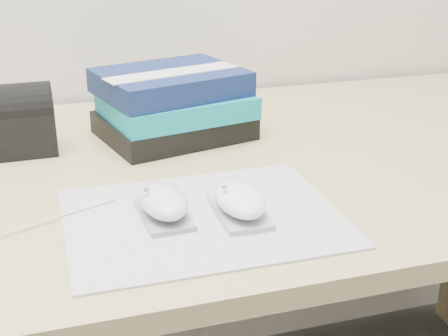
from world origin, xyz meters
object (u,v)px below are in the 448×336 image
object	(u,v)px
mouse_rear	(164,203)
mouse_front	(240,201)
desk	(223,258)
pouch	(15,120)
book_stack	(173,104)

from	to	relation	value
mouse_rear	mouse_front	xyz separation A→B (m)	(0.10, -0.02, 0.00)
desk	mouse_rear	distance (m)	0.40
mouse_rear	pouch	distance (m)	0.37
mouse_front	book_stack	world-z (taller)	book_stack
desk	pouch	distance (m)	0.46
desk	mouse_front	world-z (taller)	mouse_front
mouse_rear	mouse_front	bearing A→B (deg)	-13.87
book_stack	pouch	world-z (taller)	book_stack
book_stack	desk	bearing A→B (deg)	-42.69
mouse_rear	mouse_front	distance (m)	0.10
mouse_front	book_stack	xyz separation A→B (m)	(-0.01, 0.35, 0.04)
book_stack	pouch	size ratio (longest dim) A/B	2.22
pouch	desk	bearing A→B (deg)	-10.03
mouse_rear	mouse_front	size ratio (longest dim) A/B	0.97
mouse_rear	desk	bearing A→B (deg)	57.90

